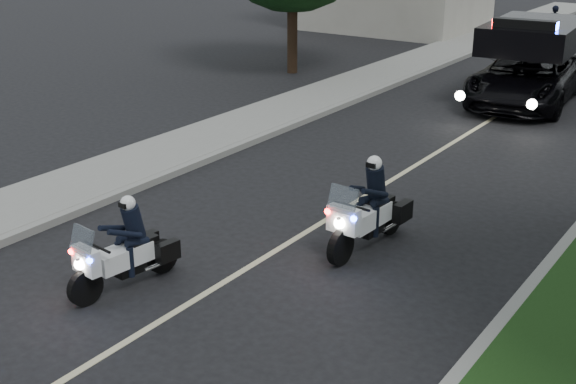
% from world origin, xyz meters
% --- Properties ---
extents(ground, '(120.00, 120.00, 0.00)m').
position_xyz_m(ground, '(0.00, 0.00, 0.00)').
color(ground, black).
rests_on(ground, ground).
extents(curb_left, '(0.20, 60.00, 0.15)m').
position_xyz_m(curb_left, '(-4.10, 10.00, 0.07)').
color(curb_left, gray).
rests_on(curb_left, ground).
extents(sidewalk_left, '(2.00, 60.00, 0.16)m').
position_xyz_m(sidewalk_left, '(-5.20, 10.00, 0.08)').
color(sidewalk_left, gray).
rests_on(sidewalk_left, ground).
extents(lane_marking, '(0.12, 50.00, 0.01)m').
position_xyz_m(lane_marking, '(0.00, 10.00, 0.00)').
color(lane_marking, '#BFB78C').
rests_on(lane_marking, ground).
extents(police_moto_left, '(0.85, 1.83, 1.50)m').
position_xyz_m(police_moto_left, '(-1.14, -0.17, 0.00)').
color(police_moto_left, silver).
rests_on(police_moto_left, ground).
extents(police_moto_right, '(0.79, 1.98, 1.65)m').
position_xyz_m(police_moto_right, '(1.23, 3.22, 0.00)').
color(police_moto_right, silver).
rests_on(police_moto_right, ground).
extents(police_suv, '(3.16, 5.97, 2.80)m').
position_xyz_m(police_suv, '(0.16, 14.99, 0.00)').
color(police_suv, black).
rests_on(police_suv, ground).
extents(bicycle, '(0.87, 1.87, 0.94)m').
position_xyz_m(bicycle, '(-1.96, 24.85, 0.00)').
color(bicycle, black).
rests_on(bicycle, ground).
extents(cyclist, '(0.58, 0.40, 1.56)m').
position_xyz_m(cyclist, '(-1.96, 24.85, 0.00)').
color(cyclist, black).
rests_on(cyclist, ground).
extents(tree_left_near, '(6.15, 6.15, 9.79)m').
position_xyz_m(tree_left_near, '(-8.13, 14.74, 0.00)').
color(tree_left_near, '#133B15').
rests_on(tree_left_near, ground).
extents(tree_left_far, '(6.12, 6.12, 9.26)m').
position_xyz_m(tree_left_far, '(-9.61, 27.58, 0.00)').
color(tree_left_far, '#183511').
rests_on(tree_left_far, ground).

